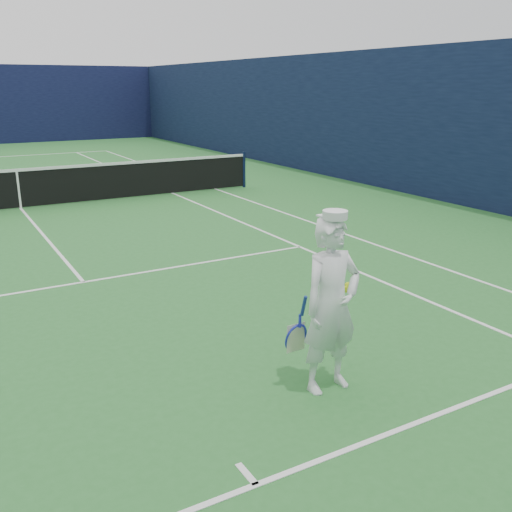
{
  "coord_description": "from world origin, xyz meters",
  "views": [
    {
      "loc": [
        -1.86,
        -15.13,
        3.0
      ],
      "look_at": [
        1.4,
        -9.44,
        1.02
      ],
      "focal_mm": 40.0,
      "sensor_mm": 36.0,
      "label": 1
    }
  ],
  "objects": [
    {
      "name": "tennis_net",
      "position": [
        0.0,
        0.0,
        0.55
      ],
      "size": [
        12.88,
        0.09,
        1.07
      ],
      "color": "#141E4C",
      "rests_on": "ground"
    },
    {
      "name": "court_markings",
      "position": [
        0.0,
        0.0,
        0.0
      ],
      "size": [
        11.03,
        23.83,
        0.01
      ],
      "color": "white",
      "rests_on": "ground"
    },
    {
      "name": "windscreen_fence",
      "position": [
        0.0,
        0.0,
        2.0
      ],
      "size": [
        20.12,
        36.12,
        4.0
      ],
      "color": "#0E1234",
      "rests_on": "ground"
    },
    {
      "name": "ground",
      "position": [
        0.0,
        0.0,
        0.0
      ],
      "size": [
        80.0,
        80.0,
        0.0
      ],
      "primitive_type": "plane",
      "color": "#296D2D",
      "rests_on": "ground"
    },
    {
      "name": "tennis_player",
      "position": [
        1.4,
        -10.94,
        0.91
      ],
      "size": [
        0.77,
        0.47,
        1.86
      ],
      "rotation": [
        0.0,
        0.0,
        0.03
      ],
      "color": "white",
      "rests_on": "ground"
    }
  ]
}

